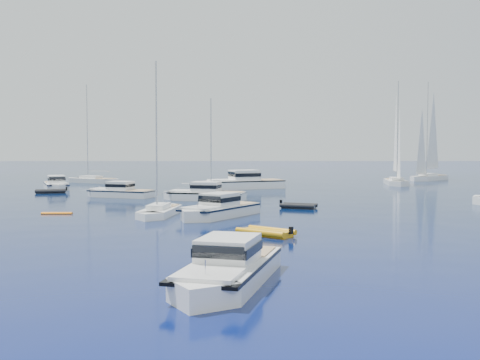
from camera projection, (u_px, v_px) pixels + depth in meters
name	position (u px, v px, depth m)	size (l,w,h in m)	color
ground	(283.00, 240.00, 35.10)	(400.00, 400.00, 0.00)	#09155A
motor_cruiser_near	(227.00, 284.00, 23.69)	(2.94, 9.60, 2.52)	silver
motor_cruiser_left	(218.00, 217.00, 46.57)	(2.93, 9.56, 2.51)	silver
motor_cruiser_centre	(204.00, 200.00, 61.40)	(2.96, 9.68, 2.54)	white
motor_cruiser_far_l	(119.00, 197.00, 65.20)	(2.70, 8.84, 2.32)	white
motor_cruiser_distant	(243.00, 189.00, 78.53)	(3.82, 12.50, 3.28)	white
motor_cruiser_horizon	(56.00, 189.00, 77.00)	(2.84, 9.27, 2.43)	white
sailboat_fore	(160.00, 215.00, 47.76)	(2.33, 8.98, 13.19)	white
sailboat_centre	(204.00, 199.00, 62.56)	(2.02, 7.78, 11.43)	silver
sailboat_sails_r	(396.00, 185.00, 87.11)	(2.87, 11.03, 16.21)	silver
sailboat_far_l	(93.00, 183.00, 91.25)	(2.89, 11.11, 16.33)	silver
sailboat_sails_far	(429.00, 180.00, 98.68)	(3.09, 11.88, 17.47)	silver
tender_yellow	(266.00, 236.00, 36.75)	(2.10, 3.86, 0.95)	orange
tender_grey_near	(299.00, 208.00, 53.19)	(1.92, 3.46, 0.95)	black
tender_grey_far	(51.00, 193.00, 70.79)	(2.08, 3.81, 0.95)	black
kayak_orange	(57.00, 214.00, 48.64)	(0.56, 2.59, 0.30)	orange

